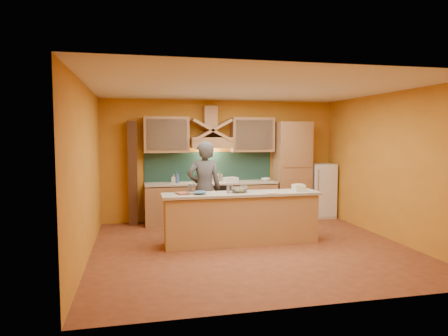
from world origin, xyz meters
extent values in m
cube|color=brown|center=(0.00, 0.00, 0.00)|extent=(5.50, 5.00, 0.01)
cube|color=white|center=(0.00, 0.00, 2.80)|extent=(5.50, 5.00, 0.01)
cube|color=orange|center=(0.00, 2.50, 1.40)|extent=(5.50, 0.02, 2.80)
cube|color=orange|center=(0.00, -2.50, 1.40)|extent=(5.50, 0.02, 2.80)
cube|color=orange|center=(-2.75, 0.00, 1.40)|extent=(0.02, 5.00, 2.80)
cube|color=orange|center=(2.75, 0.00, 1.40)|extent=(0.02, 5.00, 2.80)
cube|color=#AA794D|center=(-1.25, 2.20, 0.43)|extent=(1.10, 0.60, 0.86)
cube|color=#AA794D|center=(0.65, 2.20, 0.43)|extent=(1.10, 0.60, 0.86)
cube|color=#BDB3A0|center=(-0.30, 2.20, 0.90)|extent=(3.00, 0.62, 0.04)
cube|color=black|center=(-0.30, 2.20, 0.45)|extent=(0.60, 0.58, 0.90)
cube|color=#17342E|center=(-0.30, 2.48, 1.25)|extent=(3.00, 0.03, 0.70)
cube|color=#AA794D|center=(-0.30, 2.25, 1.82)|extent=(0.92, 0.50, 0.24)
cube|color=#AA794D|center=(-0.30, 2.35, 2.40)|extent=(0.30, 0.30, 0.50)
cube|color=#AA794D|center=(-1.30, 2.33, 2.00)|extent=(1.00, 0.35, 0.80)
cube|color=#AA794D|center=(0.70, 2.33, 2.00)|extent=(1.00, 0.35, 0.80)
cube|color=#AA794D|center=(1.65, 2.20, 1.15)|extent=(0.80, 0.60, 2.30)
cube|color=white|center=(2.40, 2.20, 0.65)|extent=(0.58, 0.60, 1.30)
cube|color=#472816|center=(-2.05, 2.35, 1.15)|extent=(0.20, 0.30, 2.30)
cube|color=tan|center=(-0.10, 0.30, 0.44)|extent=(2.80, 0.55, 0.88)
cube|color=#BDB3A0|center=(-0.10, 0.30, 0.92)|extent=(2.90, 0.62, 0.05)
imported|color=#4C4C51|center=(-0.67, 1.01, 0.94)|extent=(0.69, 0.47, 1.87)
cylinder|color=silver|center=(-0.52, 2.13, 0.97)|extent=(0.25, 0.25, 0.15)
cylinder|color=silver|center=(-0.19, 2.35, 0.97)|extent=(0.29, 0.29, 0.14)
imported|color=silver|center=(-1.15, 2.25, 1.02)|extent=(0.12, 0.12, 0.20)
imported|color=#324D8A|center=(-1.08, 2.22, 1.05)|extent=(0.14, 0.15, 0.27)
imported|color=white|center=(0.99, 2.17, 0.95)|extent=(0.27, 0.27, 0.07)
cube|color=silver|center=(0.14, 2.16, 0.97)|extent=(0.34, 0.30, 0.11)
imported|color=#AC553D|center=(-1.27, 0.34, 0.96)|extent=(0.26, 0.31, 0.03)
imported|color=#40688E|center=(-0.97, 0.30, 0.98)|extent=(0.22, 0.29, 0.02)
cylinder|color=silver|center=(-1.01, 0.35, 1.03)|extent=(0.13, 0.13, 0.17)
cylinder|color=silver|center=(-0.33, 0.29, 1.02)|extent=(0.12, 0.12, 0.14)
cube|color=silver|center=(-0.04, 0.40, 1.00)|extent=(0.13, 0.13, 0.10)
imported|color=silver|center=(-0.14, 0.34, 0.98)|extent=(0.37, 0.37, 0.08)
cube|color=#C3ACA0|center=(0.41, 0.12, 0.95)|extent=(0.25, 0.20, 0.02)
cube|color=beige|center=(0.99, 0.27, 1.01)|extent=(0.23, 0.21, 0.13)
cube|color=beige|center=(1.02, 0.18, 1.00)|extent=(0.21, 0.19, 0.11)
camera|label=1|loc=(-1.97, -6.68, 2.00)|focal=32.00mm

